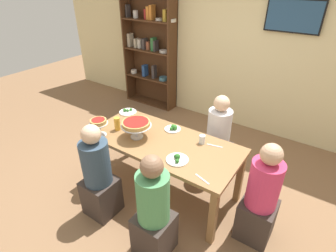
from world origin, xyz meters
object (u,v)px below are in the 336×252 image
at_px(television, 294,16).
at_px(cutlery_knife_near, 215,146).
at_px(diner_near_left, 99,178).
at_px(salad_plate_spare, 177,159).
at_px(diner_near_right, 154,214).
at_px(personal_pizza_stand, 99,124).
at_px(diner_head_east, 260,201).
at_px(salad_plate_far_diner, 173,128).
at_px(bookshelf, 150,49).
at_px(salad_plate_near_diner, 128,112).
at_px(beer_glass_amber_tall, 117,124).
at_px(dining_table, 163,147).
at_px(diner_far_right, 217,142).
at_px(deep_dish_pizza_stand, 136,124).
at_px(cutlery_fork_near, 202,179).
at_px(water_glass_clear_near, 202,139).

distance_m(television, cutlery_knife_near, 2.20).
relative_size(diner_near_left, salad_plate_spare, 4.89).
relative_size(diner_near_right, personal_pizza_stand, 5.25).
relative_size(diner_head_east, diner_near_left, 1.00).
height_order(salad_plate_spare, cutlery_knife_near, salad_plate_spare).
bearing_deg(salad_plate_far_diner, bookshelf, 134.03).
bearing_deg(salad_plate_near_diner, bookshelf, 118.01).
distance_m(salad_plate_far_diner, cutlery_knife_near, 0.57).
bearing_deg(beer_glass_amber_tall, diner_near_right, -31.71).
distance_m(salad_plate_near_diner, beer_glass_amber_tall, 0.47).
distance_m(salad_plate_near_diner, cutlery_knife_near, 1.35).
xyz_separation_m(dining_table, diner_far_right, (0.39, 0.69, -0.16)).
height_order(diner_near_left, cutlery_knife_near, diner_near_left).
bearing_deg(beer_glass_amber_tall, deep_dish_pizza_stand, 0.41).
xyz_separation_m(diner_near_left, cutlery_knife_near, (0.91, 0.93, 0.25)).
bearing_deg(diner_head_east, diner_near_left, 23.22).
bearing_deg(salad_plate_spare, cutlery_fork_near, -17.55).
xyz_separation_m(salad_plate_near_diner, salad_plate_far_diner, (0.78, -0.03, 0.01)).
xyz_separation_m(diner_near_left, salad_plate_far_diner, (0.34, 0.96, 0.27)).
height_order(salad_plate_near_diner, salad_plate_far_diner, salad_plate_far_diner).
bearing_deg(diner_head_east, salad_plate_spare, 12.92).
bearing_deg(diner_near_right, deep_dish_pizza_stand, 48.51).
xyz_separation_m(bookshelf, diner_head_east, (2.90, -2.04, -0.65)).
xyz_separation_m(dining_table, beer_glass_amber_tall, (-0.61, -0.11, 0.17)).
bearing_deg(beer_glass_amber_tall, dining_table, 10.11).
distance_m(bookshelf, diner_head_east, 3.61).
xyz_separation_m(bookshelf, salad_plate_spare, (2.06, -2.23, -0.38)).
height_order(dining_table, salad_plate_spare, salad_plate_spare).
bearing_deg(cutlery_fork_near, bookshelf, 153.36).
distance_m(salad_plate_near_diner, water_glass_clear_near, 1.21).
relative_size(salad_plate_near_diner, cutlery_knife_near, 1.32).
relative_size(bookshelf, diner_near_right, 1.92).
xyz_separation_m(diner_far_right, salad_plate_far_diner, (-0.42, -0.42, 0.27)).
xyz_separation_m(salad_plate_spare, cutlery_knife_near, (0.21, 0.46, -0.02)).
bearing_deg(diner_head_east, cutlery_knife_near, -22.30).
xyz_separation_m(television, diner_far_right, (-0.33, -1.42, -1.41)).
bearing_deg(diner_far_right, cutlery_knife_near, 18.60).
bearing_deg(diner_near_right, salad_plate_far_diner, 24.12).
bearing_deg(television, cutlery_fork_near, -90.80).
xyz_separation_m(diner_near_right, salad_plate_spare, (-0.09, 0.53, 0.27)).
xyz_separation_m(bookshelf, diner_near_right, (2.14, -2.76, -0.65)).
height_order(television, diner_near_left, television).
height_order(bookshelf, personal_pizza_stand, bookshelf).
bearing_deg(salad_plate_near_diner, salad_plate_spare, -24.35).
bearing_deg(diner_near_left, deep_dish_pizza_stand, -7.23).
bearing_deg(cutlery_fork_near, salad_plate_near_diner, 174.78).
bearing_deg(salad_plate_near_diner, salad_plate_far_diner, -2.45).
relative_size(diner_near_left, cutlery_knife_near, 6.39).
height_order(diner_head_east, diner_far_right, same).
distance_m(beer_glass_amber_tall, water_glass_clear_near, 1.05).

